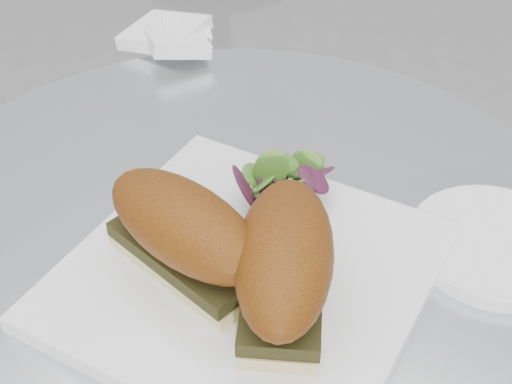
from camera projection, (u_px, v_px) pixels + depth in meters
table at (237, 382)px, 0.83m from camera, size 0.70×0.70×0.73m
plate at (247, 275)px, 0.62m from camera, size 0.33×0.33×0.02m
sandwich_left at (185, 232)px, 0.59m from camera, size 0.17×0.10×0.08m
sandwich_right at (284, 262)px, 0.56m from camera, size 0.16×0.19×0.08m
salad at (268, 177)px, 0.67m from camera, size 0.10×0.10×0.05m
napkin at (171, 44)px, 0.94m from camera, size 0.14×0.14×0.02m
saucer at (495, 244)px, 0.65m from camera, size 0.15×0.15×0.01m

